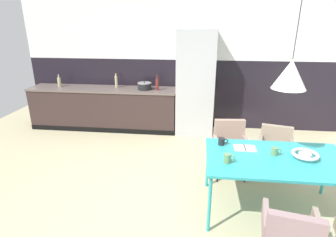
{
  "coord_description": "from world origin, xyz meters",
  "views": [
    {
      "loc": [
        0.32,
        -2.82,
        2.21
      ],
      "look_at": [
        -0.11,
        0.92,
        0.85
      ],
      "focal_mm": 28.7,
      "sensor_mm": 36.0,
      "label": 1
    }
  ],
  "objects_px": {
    "fruit_bowl": "(305,155)",
    "pendant_lamp_over_table_near": "(290,74)",
    "refrigerator_column": "(195,83)",
    "armchair_corner_seat": "(230,141)",
    "armchair_head_of_table": "(291,230)",
    "cooking_pot": "(145,86)",
    "bottle_spice_small": "(157,84)",
    "open_book": "(245,148)",
    "dining_table": "(277,161)",
    "mug_glass_clear": "(275,151)",
    "mug_dark_espresso": "(222,141)",
    "mug_short_terracotta": "(228,158)",
    "armchair_far_side": "(275,144)",
    "bottle_vinegar_dark": "(116,81)",
    "bottle_oil_tall": "(59,82)"
  },
  "relations": [
    {
      "from": "dining_table",
      "to": "armchair_far_side",
      "type": "bearing_deg",
      "value": 75.41
    },
    {
      "from": "bottle_oil_tall",
      "to": "bottle_vinegar_dark",
      "type": "bearing_deg",
      "value": 2.62
    },
    {
      "from": "refrigerator_column",
      "to": "mug_glass_clear",
      "type": "bearing_deg",
      "value": -67.85
    },
    {
      "from": "bottle_oil_tall",
      "to": "pendant_lamp_over_table_near",
      "type": "relative_size",
      "value": 0.19
    },
    {
      "from": "cooking_pot",
      "to": "pendant_lamp_over_table_near",
      "type": "bearing_deg",
      "value": -49.96
    },
    {
      "from": "open_book",
      "to": "bottle_oil_tall",
      "type": "distance_m",
      "value": 4.27
    },
    {
      "from": "bottle_spice_small",
      "to": "mug_short_terracotta",
      "type": "bearing_deg",
      "value": -65.48
    },
    {
      "from": "armchair_corner_seat",
      "to": "open_book",
      "type": "xyz_separation_m",
      "value": [
        0.1,
        -0.65,
        0.21
      ]
    },
    {
      "from": "fruit_bowl",
      "to": "bottle_spice_small",
      "type": "relative_size",
      "value": 0.95
    },
    {
      "from": "armchair_far_side",
      "to": "bottle_vinegar_dark",
      "type": "xyz_separation_m",
      "value": [
        -2.93,
        1.62,
        0.55
      ]
    },
    {
      "from": "fruit_bowl",
      "to": "mug_short_terracotta",
      "type": "bearing_deg",
      "value": -166.75
    },
    {
      "from": "armchair_head_of_table",
      "to": "cooking_pot",
      "type": "relative_size",
      "value": 2.55
    },
    {
      "from": "armchair_head_of_table",
      "to": "fruit_bowl",
      "type": "relative_size",
      "value": 2.43
    },
    {
      "from": "armchair_head_of_table",
      "to": "fruit_bowl",
      "type": "distance_m",
      "value": 1.03
    },
    {
      "from": "cooking_pot",
      "to": "bottle_spice_small",
      "type": "bearing_deg",
      "value": -5.98
    },
    {
      "from": "fruit_bowl",
      "to": "pendant_lamp_over_table_near",
      "type": "distance_m",
      "value": 0.97
    },
    {
      "from": "refrigerator_column",
      "to": "fruit_bowl",
      "type": "bearing_deg",
      "value": -61.83
    },
    {
      "from": "mug_short_terracotta",
      "to": "fruit_bowl",
      "type": "bearing_deg",
      "value": 13.25
    },
    {
      "from": "armchair_far_side",
      "to": "cooking_pot",
      "type": "relative_size",
      "value": 2.54
    },
    {
      "from": "mug_glass_clear",
      "to": "pendant_lamp_over_table_near",
      "type": "distance_m",
      "value": 0.92
    },
    {
      "from": "armchair_far_side",
      "to": "cooking_pot",
      "type": "bearing_deg",
      "value": -19.16
    },
    {
      "from": "armchair_corner_seat",
      "to": "bottle_vinegar_dark",
      "type": "height_order",
      "value": "bottle_vinegar_dark"
    },
    {
      "from": "armchair_corner_seat",
      "to": "mug_short_terracotta",
      "type": "bearing_deg",
      "value": 76.5
    },
    {
      "from": "bottle_spice_small",
      "to": "bottle_vinegar_dark",
      "type": "bearing_deg",
      "value": 170.65
    },
    {
      "from": "armchair_head_of_table",
      "to": "bottle_spice_small",
      "type": "height_order",
      "value": "bottle_spice_small"
    },
    {
      "from": "dining_table",
      "to": "open_book",
      "type": "relative_size",
      "value": 6.16
    },
    {
      "from": "dining_table",
      "to": "mug_short_terracotta",
      "type": "relative_size",
      "value": 12.91
    },
    {
      "from": "pendant_lamp_over_table_near",
      "to": "dining_table",
      "type": "bearing_deg",
      "value": -90.0
    },
    {
      "from": "refrigerator_column",
      "to": "fruit_bowl",
      "type": "xyz_separation_m",
      "value": [
        1.31,
        -2.45,
        -0.27
      ]
    },
    {
      "from": "mug_short_terracotta",
      "to": "armchair_head_of_table",
      "type": "bearing_deg",
      "value": -53.55
    },
    {
      "from": "dining_table",
      "to": "bottle_vinegar_dark",
      "type": "xyz_separation_m",
      "value": [
        -2.68,
        2.57,
        0.33
      ]
    },
    {
      "from": "dining_table",
      "to": "mug_dark_espresso",
      "type": "bearing_deg",
      "value": 155.22
    },
    {
      "from": "dining_table",
      "to": "mug_short_terracotta",
      "type": "height_order",
      "value": "mug_short_terracotta"
    },
    {
      "from": "refrigerator_column",
      "to": "armchair_corner_seat",
      "type": "relative_size",
      "value": 2.53
    },
    {
      "from": "armchair_head_of_table",
      "to": "mug_dark_espresso",
      "type": "relative_size",
      "value": 5.8
    },
    {
      "from": "refrigerator_column",
      "to": "open_book",
      "type": "height_order",
      "value": "refrigerator_column"
    },
    {
      "from": "dining_table",
      "to": "bottle_oil_tall",
      "type": "xyz_separation_m",
      "value": [
        -3.93,
        2.51,
        0.3
      ]
    },
    {
      "from": "refrigerator_column",
      "to": "mug_glass_clear",
      "type": "xyz_separation_m",
      "value": [
        0.98,
        -2.41,
        -0.26
      ]
    },
    {
      "from": "refrigerator_column",
      "to": "bottle_oil_tall",
      "type": "height_order",
      "value": "refrigerator_column"
    },
    {
      "from": "armchair_head_of_table",
      "to": "bottle_vinegar_dark",
      "type": "height_order",
      "value": "bottle_vinegar_dark"
    },
    {
      "from": "cooking_pot",
      "to": "pendant_lamp_over_table_near",
      "type": "distance_m",
      "value": 3.26
    },
    {
      "from": "armchair_far_side",
      "to": "mug_dark_espresso",
      "type": "relative_size",
      "value": 5.78
    },
    {
      "from": "refrigerator_column",
      "to": "pendant_lamp_over_table_near",
      "type": "distance_m",
      "value": 2.74
    },
    {
      "from": "dining_table",
      "to": "armchair_far_side",
      "type": "relative_size",
      "value": 2.25
    },
    {
      "from": "bottle_vinegar_dark",
      "to": "pendant_lamp_over_table_near",
      "type": "xyz_separation_m",
      "value": [
        2.68,
        -2.55,
        0.68
      ]
    },
    {
      "from": "dining_table",
      "to": "refrigerator_column",
      "type": "bearing_deg",
      "value": 112.09
    },
    {
      "from": "refrigerator_column",
      "to": "cooking_pot",
      "type": "xyz_separation_m",
      "value": [
        -1.04,
        -0.03,
        -0.08
      ]
    },
    {
      "from": "mug_glass_clear",
      "to": "dining_table",
      "type": "bearing_deg",
      "value": -70.13
    },
    {
      "from": "cooking_pot",
      "to": "bottle_oil_tall",
      "type": "bearing_deg",
      "value": 178.08
    },
    {
      "from": "armchair_corner_seat",
      "to": "bottle_oil_tall",
      "type": "xyz_separation_m",
      "value": [
        -3.49,
        1.65,
        0.47
      ]
    }
  ]
}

